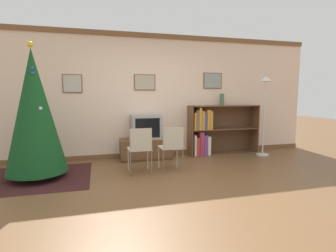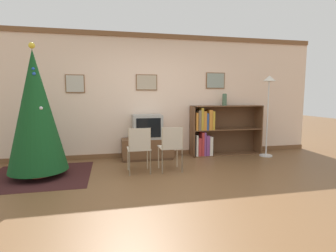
{
  "view_description": "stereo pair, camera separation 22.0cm",
  "coord_description": "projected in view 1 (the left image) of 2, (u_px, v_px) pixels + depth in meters",
  "views": [
    {
      "loc": [
        -1.02,
        -3.57,
        1.38
      ],
      "look_at": [
        0.26,
        1.18,
        0.79
      ],
      "focal_mm": 28.0,
      "sensor_mm": 36.0,
      "label": 1
    },
    {
      "loc": [
        -0.81,
        -3.62,
        1.38
      ],
      "look_at": [
        0.26,
        1.18,
        0.79
      ],
      "focal_mm": 28.0,
      "sensor_mm": 36.0,
      "label": 2
    }
  ],
  "objects": [
    {
      "name": "vase",
      "position": [
        222.0,
        99.0,
        6.07
      ],
      "size": [
        0.1,
        0.1,
        0.27
      ],
      "color": "#47664C",
      "rests_on": "bookshelf"
    },
    {
      "name": "area_rug",
      "position": [
        38.0,
        178.0,
        4.37
      ],
      "size": [
        1.68,
        1.59,
        0.01
      ],
      "color": "#381919",
      "rests_on": "ground_plane"
    },
    {
      "name": "television",
      "position": [
        146.0,
        127.0,
        5.57
      ],
      "size": [
        0.62,
        0.45,
        0.51
      ],
      "color": "#9E9E99",
      "rests_on": "tv_console"
    },
    {
      "name": "folding_chair_right",
      "position": [
        172.0,
        146.0,
        4.69
      ],
      "size": [
        0.4,
        0.4,
        0.82
      ],
      "color": "#BCB29E",
      "rests_on": "ground_plane"
    },
    {
      "name": "bookshelf",
      "position": [
        211.0,
        131.0,
        6.05
      ],
      "size": [
        1.67,
        0.36,
        1.14
      ],
      "color": "brown",
      "rests_on": "ground_plane"
    },
    {
      "name": "ground_plane",
      "position": [
        172.0,
        189.0,
        3.85
      ],
      "size": [
        24.0,
        24.0,
        0.0
      ],
      "primitive_type": "plane",
      "color": "brown"
    },
    {
      "name": "standing_lamp",
      "position": [
        265.0,
        95.0,
        5.87
      ],
      "size": [
        0.28,
        0.28,
        1.8
      ],
      "color": "silver",
      "rests_on": "ground_plane"
    },
    {
      "name": "wall_back",
      "position": [
        145.0,
        96.0,
        5.79
      ],
      "size": [
        8.04,
        0.11,
        2.7
      ],
      "color": "beige",
      "rests_on": "ground_plane"
    },
    {
      "name": "folding_chair_left",
      "position": [
        140.0,
        148.0,
        4.54
      ],
      "size": [
        0.4,
        0.4,
        0.82
      ],
      "color": "#BCB29E",
      "rests_on": "ground_plane"
    },
    {
      "name": "tv_console",
      "position": [
        146.0,
        149.0,
        5.63
      ],
      "size": [
        1.09,
        0.46,
        0.45
      ],
      "color": "#4C311E",
      "rests_on": "ground_plane"
    },
    {
      "name": "christmas_tree",
      "position": [
        34.0,
        112.0,
        4.24
      ],
      "size": [
        0.95,
        0.95,
        2.21
      ],
      "color": "maroon",
      "rests_on": "area_rug"
    }
  ]
}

